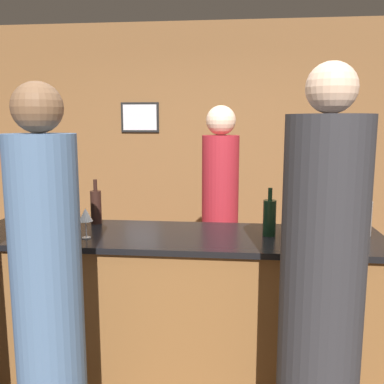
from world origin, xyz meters
name	(u,v)px	position (x,y,z in m)	size (l,w,h in m)	color
ground_plane	(175,383)	(0.00, 0.00, 0.00)	(14.00, 14.00, 0.00)	brown
back_wall	(204,148)	(0.00, 2.39, 1.40)	(8.00, 0.08, 2.80)	brown
bar_counter	(175,311)	(0.00, 0.00, 0.51)	(2.57, 0.69, 1.01)	brown
bartender	(220,227)	(0.25, 0.76, 0.87)	(0.29, 0.29, 1.82)	maroon
guest_0	(48,300)	(-0.48, -0.75, 0.88)	(0.32, 0.32, 1.87)	#4C6B93
guest_1	(321,305)	(0.76, -0.72, 0.90)	(0.36, 0.36, 1.94)	#2D2D33
wine_bottle_0	(269,217)	(0.58, 0.03, 1.12)	(0.08, 0.08, 0.30)	black
wine_bottle_1	(96,206)	(-0.57, 0.23, 1.13)	(0.07, 0.07, 0.30)	black
wine_bottle_2	(72,209)	(-0.71, 0.14, 1.12)	(0.07, 0.07, 0.28)	black
ice_bucket	(354,217)	(1.10, 0.12, 1.11)	(0.21, 0.21, 0.21)	#9E9993
wine_glass_0	(72,221)	(-0.56, -0.22, 1.13)	(0.07, 0.07, 0.16)	silver
wine_glass_1	(86,215)	(-0.51, -0.14, 1.15)	(0.08, 0.08, 0.18)	silver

